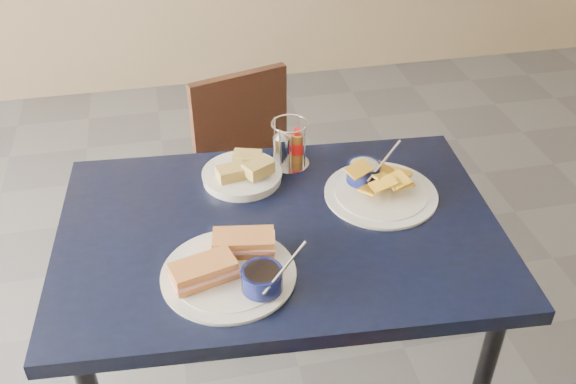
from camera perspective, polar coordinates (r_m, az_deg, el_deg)
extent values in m
cube|color=black|center=(1.59, -0.76, -3.60)|extent=(1.13, 0.80, 0.04)
cylinder|color=black|center=(2.05, -15.41, -8.26)|extent=(0.04, 0.04, 0.71)
cylinder|color=black|center=(2.15, 10.10, -4.77)|extent=(0.04, 0.04, 0.71)
cube|color=black|center=(2.33, -2.45, 0.04)|extent=(0.45, 0.43, 0.03)
cylinder|color=black|center=(2.33, -5.31, -6.25)|extent=(0.03, 0.03, 0.36)
cylinder|color=black|center=(2.37, 1.79, -5.27)|extent=(0.03, 0.03, 0.36)
cylinder|color=black|center=(2.54, -6.16, -2.12)|extent=(0.03, 0.03, 0.36)
cylinder|color=black|center=(2.58, 0.35, -1.28)|extent=(0.03, 0.03, 0.36)
cube|color=black|center=(2.35, -3.25, 6.36)|extent=(0.36, 0.13, 0.38)
cylinder|color=white|center=(1.45, -5.30, -7.27)|extent=(0.30, 0.30, 0.01)
cylinder|color=white|center=(1.44, -5.31, -7.12)|extent=(0.25, 0.25, 0.00)
cube|color=#D78B4D|center=(1.42, -7.53, -6.97)|extent=(0.15, 0.10, 0.04)
cube|color=pink|center=(1.42, -7.51, -7.10)|extent=(0.16, 0.11, 0.01)
cube|color=#D78B4D|center=(1.48, -3.97, -4.51)|extent=(0.15, 0.09, 0.04)
cube|color=pink|center=(1.48, -3.96, -4.64)|extent=(0.16, 0.10, 0.01)
cylinder|color=#0A0E37|center=(1.38, -2.31, -7.76)|extent=(0.09, 0.09, 0.05)
cylinder|color=black|center=(1.37, -2.33, -7.28)|extent=(0.08, 0.08, 0.01)
cylinder|color=silver|center=(1.34, -0.30, -6.75)|extent=(0.11, 0.07, 0.08)
cylinder|color=white|center=(1.69, 8.25, -0.17)|extent=(0.29, 0.29, 0.01)
cylinder|color=white|center=(1.69, 8.26, -0.02)|extent=(0.24, 0.24, 0.00)
cube|color=gold|center=(1.72, 7.06, 1.13)|extent=(0.08, 0.07, 0.02)
cube|color=gold|center=(1.74, 9.58, 1.44)|extent=(0.08, 0.08, 0.02)
cube|color=gold|center=(1.66, 7.34, -0.01)|extent=(0.08, 0.08, 0.02)
cube|color=gold|center=(1.71, 9.42, 1.10)|extent=(0.07, 0.05, 0.01)
cube|color=gold|center=(1.72, 8.39, 1.78)|extent=(0.08, 0.08, 0.03)
cube|color=gold|center=(1.70, 9.97, 1.30)|extent=(0.08, 0.08, 0.01)
cube|color=gold|center=(1.68, 7.98, 1.26)|extent=(0.06, 0.07, 0.03)
cube|color=gold|center=(1.66, 9.93, 0.61)|extent=(0.07, 0.06, 0.02)
cube|color=gold|center=(1.64, 8.45, 0.48)|extent=(0.07, 0.05, 0.02)
cube|color=gold|center=(1.65, 9.79, 0.91)|extent=(0.06, 0.07, 0.02)
cube|color=gold|center=(1.67, 6.28, 1.78)|extent=(0.08, 0.07, 0.02)
cylinder|color=#0A0E37|center=(1.71, 6.74, 1.74)|extent=(0.09, 0.09, 0.05)
cylinder|color=#BDB38E|center=(1.70, 6.78, 2.18)|extent=(0.08, 0.08, 0.01)
cylinder|color=silver|center=(1.68, 8.51, 2.75)|extent=(0.11, 0.07, 0.08)
cylinder|color=white|center=(1.73, -4.09, 1.38)|extent=(0.21, 0.21, 0.02)
cylinder|color=white|center=(1.73, -4.11, 1.67)|extent=(0.17, 0.17, 0.00)
cube|color=tan|center=(1.70, -5.03, 1.70)|extent=(0.08, 0.06, 0.03)
cube|color=tan|center=(1.74, -3.64, 2.97)|extent=(0.09, 0.07, 0.03)
cube|color=tan|center=(1.69, -2.65, 2.14)|extent=(0.09, 0.08, 0.03)
cylinder|color=silver|center=(1.79, 0.13, 2.56)|extent=(0.11, 0.11, 0.01)
cylinder|color=silver|center=(1.79, 0.97, 5.09)|extent=(0.00, 0.01, 0.13)
cylinder|color=silver|center=(1.78, -1.17, 4.85)|extent=(0.01, 0.01, 0.13)
cylinder|color=silver|center=(1.72, -0.73, 3.70)|extent=(0.01, 0.01, 0.13)
cylinder|color=silver|center=(1.73, 1.47, 3.95)|extent=(0.00, 0.01, 0.13)
torus|color=silver|center=(1.72, 0.14, 6.10)|extent=(0.10, 0.10, 0.00)
cylinder|color=silver|center=(1.76, -0.56, 3.71)|extent=(0.05, 0.05, 0.08)
cone|color=silver|center=(1.73, -0.57, 5.20)|extent=(0.04, 0.04, 0.02)
cylinder|color=brown|center=(1.77, 0.80, 3.95)|extent=(0.03, 0.03, 0.08)
cylinder|color=#B60B0A|center=(1.77, 0.80, 3.95)|extent=(0.03, 0.03, 0.03)
cylinder|color=#B60B0A|center=(1.75, 0.81, 5.38)|extent=(0.02, 0.02, 0.02)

